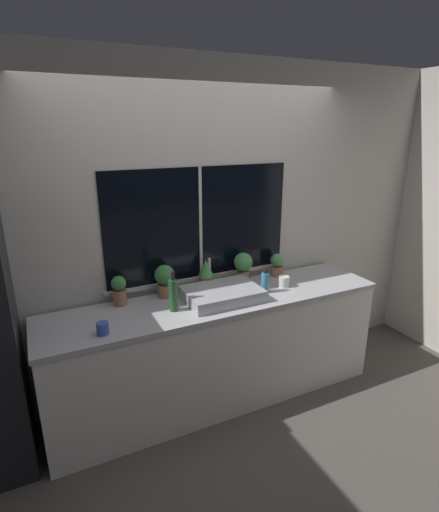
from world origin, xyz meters
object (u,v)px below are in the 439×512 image
object	(u,v)px
potted_plant_center	(206,274)
potted_plant_right	(243,265)
potted_plant_left	(165,279)
mug_blue	(103,328)
soap_bottle	(265,282)
sink	(222,294)
potted_plant_far_right	(277,264)
potted_plant_far_left	(119,290)
bottle_tall	(173,294)
mug_white	(284,281)

from	to	relation	value
potted_plant_center	potted_plant_right	world-z (taller)	potted_plant_right
potted_plant_right	potted_plant_left	bearing A→B (deg)	180.00
potted_plant_left	potted_plant_center	world-z (taller)	potted_plant_left
potted_plant_right	mug_blue	distance (m)	1.32
soap_bottle	mug_blue	world-z (taller)	soap_bottle
sink	potted_plant_far_right	bearing A→B (deg)	19.92
potted_plant_far_left	mug_blue	world-z (taller)	potted_plant_far_left
sink	potted_plant_far_left	xyz separation A→B (m)	(-0.74, 0.24, 0.07)
potted_plant_right	soap_bottle	bearing A→B (deg)	-79.66
potted_plant_center	mug_blue	distance (m)	1.00
bottle_tall	potted_plant_left	bearing A→B (deg)	84.76
potted_plant_left	potted_plant_far_right	distance (m)	1.05
mug_blue	mug_white	bearing A→B (deg)	6.12
mug_blue	potted_plant_far_left	bearing A→B (deg)	63.52
potted_plant_far_left	potted_plant_left	xyz separation A→B (m)	(0.36, 0.00, 0.03)
potted_plant_far_left	soap_bottle	xyz separation A→B (m)	(1.10, -0.27, -0.03)
sink	potted_plant_center	distance (m)	0.26
potted_plant_far_left	potted_plant_left	size ratio (longest dim) A/B	0.88
potted_plant_far_right	soap_bottle	bearing A→B (deg)	-137.53
potted_plant_far_right	soap_bottle	size ratio (longest dim) A/B	0.98
potted_plant_far_right	mug_blue	xyz separation A→B (m)	(-1.60, -0.40, -0.07)
mug_blue	soap_bottle	bearing A→B (deg)	5.56
potted_plant_right	potted_plant_far_right	distance (m)	0.35
potted_plant_left	bottle_tall	xyz separation A→B (m)	(-0.02, -0.27, -0.02)
potted_plant_center	soap_bottle	world-z (taller)	potted_plant_center
potted_plant_center	bottle_tall	bearing A→B (deg)	-144.57
potted_plant_right	bottle_tall	bearing A→B (deg)	-159.60
potted_plant_center	potted_plant_left	bearing A→B (deg)	180.00
potted_plant_center	mug_blue	bearing A→B (deg)	-156.24
potted_plant_far_right	sink	bearing A→B (deg)	-160.08
potted_plant_far_right	soap_bottle	world-z (taller)	soap_bottle
potted_plant_far_right	potted_plant_right	bearing A→B (deg)	-180.00
potted_plant_left	mug_blue	bearing A→B (deg)	-144.20
potted_plant_left	potted_plant_right	distance (m)	0.70
potted_plant_left	sink	bearing A→B (deg)	-32.46
sink	potted_plant_center	xyz separation A→B (m)	(-0.03, 0.24, 0.09)
potted_plant_right	soap_bottle	distance (m)	0.29
potted_plant_left	potted_plant_right	bearing A→B (deg)	0.00
potted_plant_far_left	sink	bearing A→B (deg)	-18.20
sink	soap_bottle	xyz separation A→B (m)	(0.37, -0.03, 0.04)
potted_plant_far_right	potted_plant_far_left	bearing A→B (deg)	-180.00
potted_plant_left	potted_plant_right	world-z (taller)	potted_plant_right
bottle_tall	mug_blue	size ratio (longest dim) A/B	3.75
mug_white	potted_plant_right	bearing A→B (deg)	137.40
soap_bottle	sink	bearing A→B (deg)	175.16
sink	potted_plant_far_right	size ratio (longest dim) A/B	2.80
potted_plant_far_right	potted_plant_center	bearing A→B (deg)	-180.00
soap_bottle	mug_white	xyz separation A→B (m)	(0.21, 0.04, -0.04)
mug_white	sink	bearing A→B (deg)	-179.60
potted_plant_far_left	potted_plant_left	bearing A→B (deg)	0.00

